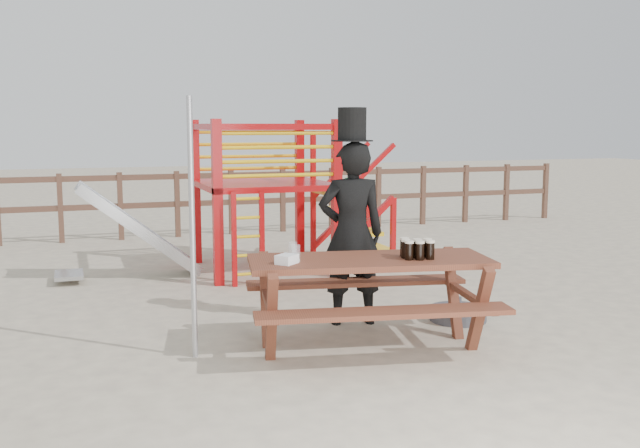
{
  "coord_description": "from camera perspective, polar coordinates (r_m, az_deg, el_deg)",
  "views": [
    {
      "loc": [
        -2.36,
        -6.0,
        2.01
      ],
      "look_at": [
        0.06,
        0.8,
        1.02
      ],
      "focal_mm": 40.0,
      "sensor_mm": 36.0,
      "label": 1
    }
  ],
  "objects": [
    {
      "name": "ground",
      "position": [
        6.75,
        1.85,
        -9.48
      ],
      "size": [
        60.0,
        60.0,
        0.0
      ],
      "primitive_type": "plane",
      "color": "beige",
      "rests_on": "ground"
    },
    {
      "name": "back_fence",
      "position": [
        13.27,
        -9.23,
        2.24
      ],
      "size": [
        15.09,
        0.09,
        1.2
      ],
      "color": "brown",
      "rests_on": "ground"
    },
    {
      "name": "playground_fort",
      "position": [
        9.94,
        -5.0,
        2.41
      ],
      "size": [
        4.71,
        1.84,
        2.1
      ],
      "color": "#B40C0E",
      "rests_on": "ground"
    },
    {
      "name": "picnic_table",
      "position": [
        6.48,
        3.95,
        -5.41
      ],
      "size": [
        2.39,
        1.87,
        0.83
      ],
      "rotation": [
        0.0,
        0.0,
        -0.19
      ],
      "color": "brown",
      "rests_on": "ground"
    },
    {
      "name": "man_with_hat",
      "position": [
        7.2,
        2.53,
        -0.36
      ],
      "size": [
        0.74,
        0.55,
        2.19
      ],
      "rotation": [
        0.0,
        0.0,
        2.97
      ],
      "color": "black",
      "rests_on": "ground"
    },
    {
      "name": "metal_pole",
      "position": [
        6.2,
        -10.18,
        -0.43
      ],
      "size": [
        0.05,
        0.05,
        2.26
      ],
      "primitive_type": "cylinder",
      "color": "#B2B2B7",
      "rests_on": "ground"
    },
    {
      "name": "parasol_base",
      "position": [
        7.62,
        10.98,
        -7.07
      ],
      "size": [
        0.59,
        0.59,
        0.25
      ],
      "color": "#3E3E43",
      "rests_on": "ground"
    },
    {
      "name": "paper_bag",
      "position": [
        6.14,
        -2.68,
        -2.83
      ],
      "size": [
        0.23,
        0.22,
        0.08
      ],
      "primitive_type": "cube",
      "rotation": [
        0.0,
        0.0,
        0.72
      ],
      "color": "white",
      "rests_on": "picnic_table"
    },
    {
      "name": "stout_pints",
      "position": [
        6.43,
        7.7,
        -1.98
      ],
      "size": [
        0.29,
        0.3,
        0.17
      ],
      "color": "black",
      "rests_on": "picnic_table"
    },
    {
      "name": "empty_glasses",
      "position": [
        6.3,
        -2.08,
        -2.28
      ],
      "size": [
        0.1,
        0.24,
        0.15
      ],
      "color": "silver",
      "rests_on": "picnic_table"
    }
  ]
}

